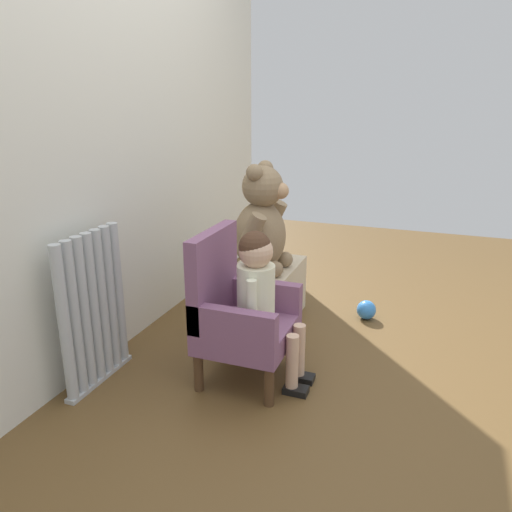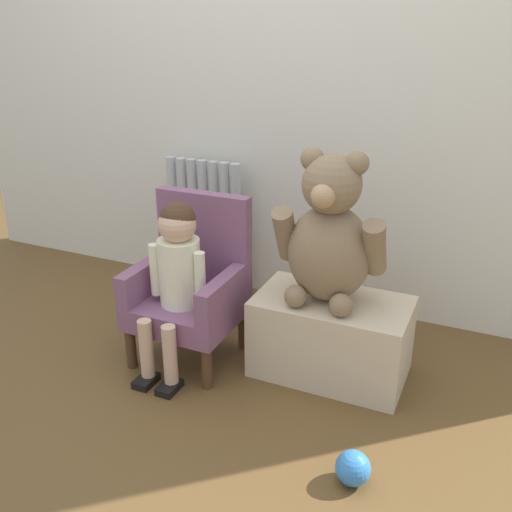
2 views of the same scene
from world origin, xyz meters
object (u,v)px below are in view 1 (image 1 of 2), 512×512
(child_armchair, at_px, (237,312))
(toy_ball, at_px, (366,310))
(radiator, at_px, (93,310))
(low_bench, at_px, (263,295))
(child_figure, at_px, (261,287))
(large_teddy_bear, at_px, (261,224))

(child_armchair, relative_size, toy_ball, 6.17)
(radiator, distance_m, low_bench, 1.01)
(child_figure, height_order, low_bench, child_figure)
(child_armchair, bearing_deg, radiator, 114.33)
(low_bench, bearing_deg, child_figure, -161.21)
(child_armchair, height_order, low_bench, child_armchair)
(child_armchair, relative_size, large_teddy_bear, 1.16)
(radiator, bearing_deg, low_bench, -30.18)
(child_figure, bearing_deg, low_bench, 18.79)
(child_armchair, bearing_deg, low_bench, 8.45)
(radiator, xyz_separation_m, child_figure, (0.27, -0.70, 0.11))
(large_teddy_bear, bearing_deg, radiator, 149.00)
(child_figure, xyz_separation_m, low_bench, (0.59, 0.20, -0.30))
(large_teddy_bear, xyz_separation_m, toy_ball, (0.28, -0.56, -0.54))
(radiator, xyz_separation_m, child_armchair, (0.27, -0.59, -0.03))
(child_figure, relative_size, toy_ball, 6.31)
(child_figure, distance_m, low_bench, 0.69)
(toy_ball, bearing_deg, large_teddy_bear, 116.58)
(child_figure, distance_m, toy_ball, 1.01)
(low_bench, relative_size, toy_ball, 5.42)
(child_armchair, bearing_deg, child_figure, -90.00)
(child_figure, relative_size, low_bench, 1.16)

